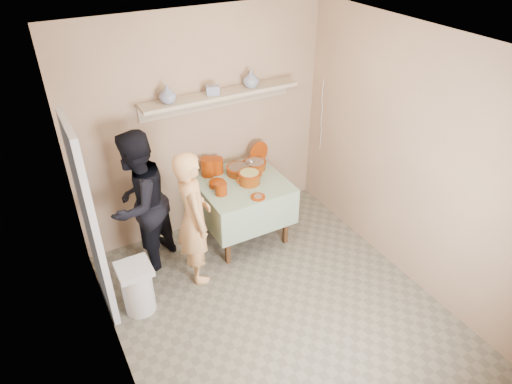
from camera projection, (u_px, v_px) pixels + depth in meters
ground at (279, 311)px, 4.58m from camera, size 3.50×3.50×0.00m
tile_panel at (90, 223)px, 4.14m from camera, size 0.06×0.70×2.00m
plate_stack_a at (208, 167)px, 5.27m from camera, size 0.16×0.16×0.21m
plate_stack_b at (217, 166)px, 5.32m from camera, size 0.16×0.16×0.19m
bowl_stack at (221, 189)px, 4.95m from camera, size 0.14×0.14×0.14m
empty_bowl at (217, 184)px, 5.12m from camera, size 0.18×0.18×0.05m
propped_lid at (259, 152)px, 5.55m from camera, size 0.28×0.10×0.28m
vase_right at (251, 79)px, 5.01m from camera, size 0.19×0.19×0.19m
vase_left at (167, 94)px, 4.62m from camera, size 0.24×0.24×0.18m
ceramic_box at (213, 90)px, 4.84m from camera, size 0.16×0.13×0.10m
person_cook at (194, 218)px, 4.63m from camera, size 0.43×0.59×1.50m
person_helper at (139, 203)px, 4.76m from camera, size 0.99×0.97×1.62m
room_shell at (284, 173)px, 3.70m from camera, size 3.04×3.54×2.62m
serving_table at (242, 190)px, 5.27m from camera, size 0.97×0.97×0.76m
cazuela_meat_a at (239, 169)px, 5.32m from camera, size 0.30×0.30×0.10m
cazuela_meat_b at (255, 164)px, 5.42m from camera, size 0.28×0.28×0.10m
ladle at (251, 162)px, 5.37m from camera, size 0.08×0.26×0.19m
cazuela_rice at (249, 177)px, 5.13m from camera, size 0.33×0.25×0.14m
front_plate at (258, 197)px, 4.92m from camera, size 0.16×0.16×0.03m
wall_shelf at (220, 96)px, 4.96m from camera, size 1.80×0.25×0.21m
trash_bin at (138, 288)px, 4.45m from camera, size 0.32×0.32×0.56m
electrical_cord at (322, 115)px, 5.58m from camera, size 0.01×0.05×0.90m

